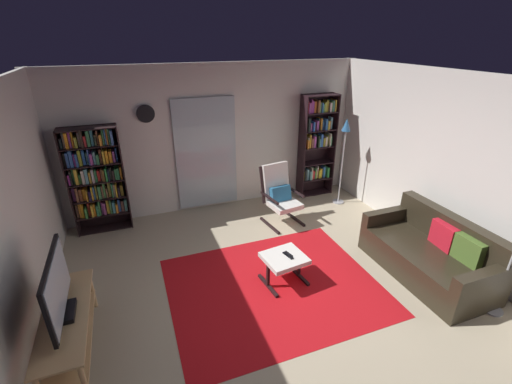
# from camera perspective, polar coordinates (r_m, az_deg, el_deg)

# --- Properties ---
(ground_plane) EXTENTS (7.02, 7.02, 0.00)m
(ground_plane) POSITION_cam_1_polar(r_m,az_deg,el_deg) (4.52, 3.97, -17.40)
(ground_plane) COLOR #B9A98A
(wall_back) EXTENTS (5.60, 0.06, 2.60)m
(wall_back) POSITION_cam_1_polar(r_m,az_deg,el_deg) (6.34, -6.65, 8.73)
(wall_back) COLOR silver
(wall_back) RESTS_ON ground
(wall_right) EXTENTS (0.06, 6.00, 2.60)m
(wall_right) POSITION_cam_1_polar(r_m,az_deg,el_deg) (5.43, 31.40, 2.40)
(wall_right) COLOR silver
(wall_right) RESTS_ON ground
(glass_door_panel) EXTENTS (1.10, 0.01, 2.00)m
(glass_door_panel) POSITION_cam_1_polar(r_m,az_deg,el_deg) (6.31, -8.18, 6.18)
(glass_door_panel) COLOR silver
(area_rug) EXTENTS (2.67, 2.18, 0.01)m
(area_rug) POSITION_cam_1_polar(r_m,az_deg,el_deg) (4.71, 2.94, -15.22)
(area_rug) COLOR red
(area_rug) RESTS_ON ground
(tv_stand) EXTENTS (0.44, 1.39, 0.51)m
(tv_stand) POSITION_cam_1_polar(r_m,az_deg,el_deg) (4.18, -28.47, -18.91)
(tv_stand) COLOR tan
(tv_stand) RESTS_ON ground
(television) EXTENTS (0.20, 0.98, 0.64)m
(television) POSITION_cam_1_polar(r_m,az_deg,el_deg) (3.88, -29.91, -13.75)
(television) COLOR black
(television) RESTS_ON tv_stand
(bookshelf_near_tv) EXTENTS (0.85, 0.30, 1.75)m
(bookshelf_near_tv) POSITION_cam_1_polar(r_m,az_deg,el_deg) (6.09, -24.96, 2.37)
(bookshelf_near_tv) COLOR black
(bookshelf_near_tv) RESTS_ON ground
(bookshelf_near_sofa) EXTENTS (0.69, 0.30, 2.01)m
(bookshelf_near_sofa) POSITION_cam_1_polar(r_m,az_deg,el_deg) (6.94, 9.89, 8.29)
(bookshelf_near_sofa) COLOR black
(bookshelf_near_sofa) RESTS_ON ground
(leather_sofa) EXTENTS (0.88, 1.74, 0.82)m
(leather_sofa) POSITION_cam_1_polar(r_m,az_deg,el_deg) (5.32, 26.86, -9.17)
(leather_sofa) COLOR #2B2419
(leather_sofa) RESTS_ON ground
(lounge_armchair) EXTENTS (0.65, 0.73, 1.02)m
(lounge_armchair) POSITION_cam_1_polar(r_m,az_deg,el_deg) (5.94, 3.93, -0.16)
(lounge_armchair) COLOR black
(lounge_armchair) RESTS_ON ground
(ottoman) EXTENTS (0.58, 0.54, 0.40)m
(ottoman) POSITION_cam_1_polar(r_m,az_deg,el_deg) (4.60, 4.68, -11.23)
(ottoman) COLOR white
(ottoman) RESTS_ON ground
(tv_remote) EXTENTS (0.05, 0.15, 0.02)m
(tv_remote) POSITION_cam_1_polar(r_m,az_deg,el_deg) (4.55, 5.56, -10.43)
(tv_remote) COLOR black
(tv_remote) RESTS_ON ottoman
(cell_phone) EXTENTS (0.10, 0.15, 0.01)m
(cell_phone) POSITION_cam_1_polar(r_m,az_deg,el_deg) (4.59, 5.24, -10.21)
(cell_phone) COLOR black
(cell_phone) RESTS_ON ottoman
(floor_lamp_by_shelf) EXTENTS (0.22, 0.22, 1.65)m
(floor_lamp_by_shelf) POSITION_cam_1_polar(r_m,az_deg,el_deg) (6.56, 14.44, 8.27)
(floor_lamp_by_shelf) COLOR #A5A5AD
(floor_lamp_by_shelf) RESTS_ON ground
(wall_clock) EXTENTS (0.29, 0.03, 0.29)m
(wall_clock) POSITION_cam_1_polar(r_m,az_deg,el_deg) (5.97, -17.75, 12.20)
(wall_clock) COLOR silver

